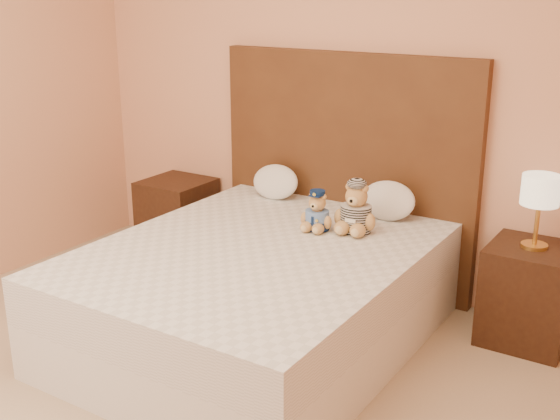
% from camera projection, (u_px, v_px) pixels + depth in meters
% --- Properties ---
extents(room_walls, '(4.04, 4.52, 2.72)m').
position_uv_depth(room_walls, '(148.00, 6.00, 2.77)').
color(room_walls, tan).
rests_on(room_walls, ground).
extents(bed, '(1.60, 2.00, 0.55)m').
position_uv_depth(bed, '(257.00, 294.00, 3.83)').
color(bed, white).
rests_on(bed, ground).
extents(headboard, '(1.75, 0.08, 1.50)m').
position_uv_depth(headboard, '(345.00, 171.00, 4.50)').
color(headboard, '#502E18').
rests_on(headboard, ground).
extents(nightstand_left, '(0.45, 0.45, 0.55)m').
position_uv_depth(nightstand_left, '(178.00, 217.00, 5.11)').
color(nightstand_left, '#341E10').
rests_on(nightstand_left, ground).
extents(nightstand_right, '(0.45, 0.45, 0.55)m').
position_uv_depth(nightstand_right, '(528.00, 294.00, 3.83)').
color(nightstand_right, '#341E10').
rests_on(nightstand_right, ground).
extents(lamp, '(0.20, 0.20, 0.40)m').
position_uv_depth(lamp, '(540.00, 194.00, 3.66)').
color(lamp, gold).
rests_on(lamp, nightstand_right).
extents(teddy_police, '(0.21, 0.21, 0.23)m').
position_uv_depth(teddy_police, '(317.00, 211.00, 3.98)').
color(teddy_police, '#B37C45').
rests_on(teddy_police, bed).
extents(teddy_prisoner, '(0.28, 0.27, 0.29)m').
position_uv_depth(teddy_prisoner, '(356.00, 207.00, 3.94)').
color(teddy_prisoner, '#B37C45').
rests_on(teddy_prisoner, bed).
extents(pillow_left, '(0.33, 0.22, 0.24)m').
position_uv_depth(pillow_left, '(275.00, 180.00, 4.59)').
color(pillow_left, white).
rests_on(pillow_left, bed).
extents(pillow_right, '(0.34, 0.22, 0.24)m').
position_uv_depth(pillow_right, '(388.00, 199.00, 4.18)').
color(pillow_right, white).
rests_on(pillow_right, bed).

